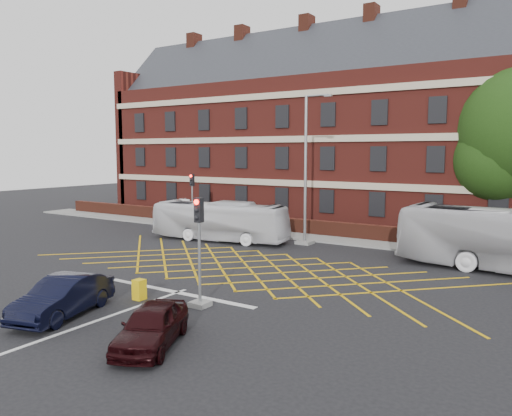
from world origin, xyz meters
The scene contains 15 objects.
ground centered at (0.00, 0.00, 0.00)m, with size 120.00×120.00×0.00m, color black.
victorian_building centered at (0.25, 22.00, 7.84)m, with size 51.00×12.17×20.40m.
boundary_wall centered at (0.00, 13.00, 0.55)m, with size 56.00×0.50×1.10m, color #512115.
far_pavement centered at (0.00, 12.00, 0.06)m, with size 60.00×3.00×0.12m, color slate.
box_junction_hatching centered at (0.00, 2.00, 0.01)m, with size 11.50×0.12×0.02m, color #CC990C.
stop_line centered at (0.00, -3.50, 0.01)m, with size 8.00×0.30×0.02m, color silver.
centre_line centered at (0.00, -10.00, 0.01)m, with size 0.15×14.00×0.02m, color silver.
bus_left centered at (-6.04, 7.55, 1.34)m, with size 2.24×9.59×2.67m, color silver.
car_navy centered at (-1.47, -8.07, 0.73)m, with size 1.54×4.42×1.46m, color black.
car_maroon centered at (3.31, -8.39, 0.66)m, with size 1.56×3.88×1.32m, color black.
traffic_light_near centered at (2.05, -4.48, 1.76)m, with size 0.70×0.70×4.27m.
traffic_light_far centered at (-11.24, 10.92, 1.76)m, with size 0.70×0.70×4.27m.
street_lamp centered at (-0.55, 9.59, 3.35)m, with size 2.25×1.00×9.58m.
direction_signs centered at (-12.99, 12.02, 1.38)m, with size 1.10×0.16×2.20m.
utility_cabinet centered at (-0.64, -5.09, 0.42)m, with size 0.43×0.43×0.83m, color #E3B80D.
Camera 1 is at (14.13, -19.20, 6.03)m, focal length 35.00 mm.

